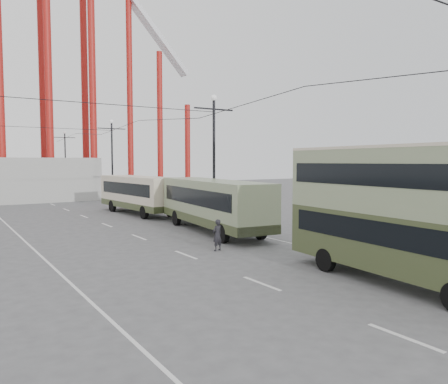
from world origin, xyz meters
TOP-DOWN VIEW (x-y plane):
  - ground at (0.00, 0.00)m, footprint 160.00×160.00m
  - road_markings at (-0.86, 19.70)m, footprint 12.52×120.00m
  - lamp_post_mid at (5.60, 18.00)m, footprint 3.20×0.44m
  - lamp_post_far at (5.60, 40.00)m, footprint 3.20×0.44m
  - lamp_post_distant at (5.60, 62.00)m, footprint 3.20×0.44m
  - roller_coaster at (-2.49, 56.89)m, footprint 52.95×5.00m
  - double_decker_bus at (3.26, 1.23)m, footprint 3.14×9.78m
  - single_decker_green at (3.93, 15.45)m, footprint 4.11×12.12m
  - single_decker_cream at (3.52, 27.12)m, footprint 3.38×10.69m
  - pedestrian at (0.83, 10.02)m, footprint 0.67×0.52m

SIDE VIEW (x-z plane):
  - ground at x=0.00m, z-range 0.00..0.00m
  - road_markings at x=-0.86m, z-range 0.00..0.01m
  - pedestrian at x=0.83m, z-range 0.00..1.63m
  - single_decker_cream at x=3.52m, z-range 0.21..3.48m
  - single_decker_green at x=3.93m, z-range 0.22..3.57m
  - double_decker_bus at x=3.26m, z-range 0.31..5.48m
  - lamp_post_mid at x=5.60m, z-range 0.02..9.34m
  - lamp_post_far at x=5.60m, z-range 0.02..9.34m
  - lamp_post_distant at x=5.60m, z-range 0.02..9.34m
  - roller_coaster at x=-2.49m, z-range -4.82..50.66m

